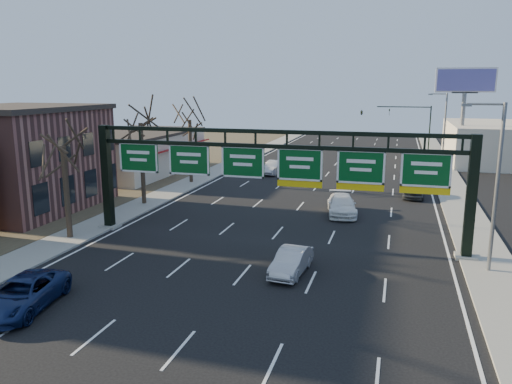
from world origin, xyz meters
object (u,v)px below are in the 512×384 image
(sign_gantry, at_px, (273,171))
(car_silver_sedan, at_px, (291,262))
(car_blue_suv, at_px, (23,294))
(car_white_wagon, at_px, (342,205))

(sign_gantry, height_order, car_silver_sedan, sign_gantry)
(car_blue_suv, xyz_separation_m, car_silver_sedan, (10.61, 7.57, -0.05))
(sign_gantry, distance_m, car_silver_sedan, 6.86)
(sign_gantry, xyz_separation_m, car_silver_sedan, (2.28, -5.11, -3.96))
(car_blue_suv, bearing_deg, sign_gantry, 47.40)
(sign_gantry, relative_size, car_silver_sedan, 6.09)
(sign_gantry, xyz_separation_m, car_white_wagon, (3.44, 8.25, -3.88))
(car_blue_suv, bearing_deg, car_silver_sedan, 26.20)
(car_silver_sedan, xyz_separation_m, car_white_wagon, (1.16, 13.36, 0.08))
(car_silver_sedan, relative_size, car_white_wagon, 0.78)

